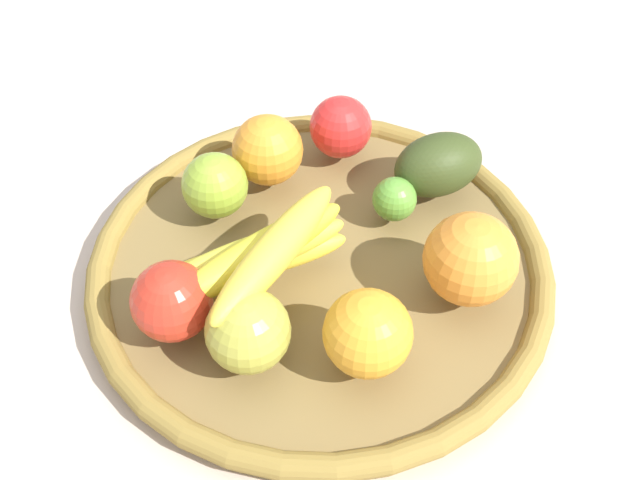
# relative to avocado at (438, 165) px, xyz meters

# --- Properties ---
(ground_plane) EXTENTS (2.40, 2.40, 0.00)m
(ground_plane) POSITION_rel_avocado_xyz_m (0.03, -0.15, -0.06)
(ground_plane) COLOR #C2AE9E
(ground_plane) RESTS_ON ground
(basket) EXTENTS (0.44, 0.44, 0.03)m
(basket) POSITION_rel_avocado_xyz_m (0.03, -0.15, -0.05)
(basket) COLOR brown
(basket) RESTS_ON ground_plane
(avocado) EXTENTS (0.07, 0.10, 0.06)m
(avocado) POSITION_rel_avocado_xyz_m (0.00, 0.00, 0.00)
(avocado) COLOR #34411B
(avocado) RESTS_ON basket
(banana_bunch) EXTENTS (0.13, 0.18, 0.08)m
(banana_bunch) POSITION_rel_avocado_xyz_m (0.04, -0.21, 0.01)
(banana_bunch) COLOR yellow
(banana_bunch) RESTS_ON basket
(orange_0) EXTENTS (0.09, 0.09, 0.07)m
(orange_0) POSITION_rel_avocado_xyz_m (0.15, -0.16, 0.01)
(orange_0) COLOR orange
(orange_0) RESTS_ON basket
(apple_3) EXTENTS (0.08, 0.08, 0.07)m
(apple_3) POSITION_rel_avocado_xyz_m (0.11, -0.25, 0.00)
(apple_3) COLOR #A4A23B
(apple_3) RESTS_ON basket
(orange_1) EXTENTS (0.09, 0.09, 0.08)m
(orange_1) POSITION_rel_avocado_xyz_m (0.13, -0.05, 0.01)
(orange_1) COLOR orange
(orange_1) RESTS_ON basket
(apple_0) EXTENTS (0.07, 0.07, 0.06)m
(apple_0) POSITION_rel_avocado_xyz_m (-0.07, -0.21, 0.00)
(apple_0) COLOR #87A531
(apple_0) RESTS_ON basket
(apple_1) EXTENTS (0.07, 0.07, 0.07)m
(apple_1) POSITION_rel_avocado_xyz_m (0.05, -0.29, 0.00)
(apple_1) COLOR red
(apple_1) RESTS_ON basket
(lime_0) EXTENTS (0.06, 0.06, 0.04)m
(lime_0) POSITION_rel_avocado_xyz_m (0.02, -0.06, -0.01)
(lime_0) COLOR #599633
(lime_0) RESTS_ON basket
(apple_2) EXTENTS (0.08, 0.08, 0.07)m
(apple_2) POSITION_rel_avocado_xyz_m (-0.09, -0.06, 0.00)
(apple_2) COLOR red
(apple_2) RESTS_ON basket
(orange_2) EXTENTS (0.08, 0.08, 0.07)m
(orange_2) POSITION_rel_avocado_xyz_m (-0.09, -0.15, 0.00)
(orange_2) COLOR orange
(orange_2) RESTS_ON basket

